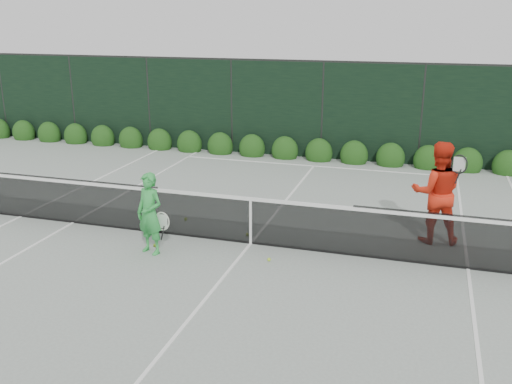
% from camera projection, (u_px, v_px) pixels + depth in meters
% --- Properties ---
extents(ground, '(80.00, 80.00, 0.00)m').
position_uv_depth(ground, '(251.00, 244.00, 11.43)').
color(ground, gray).
rests_on(ground, ground).
extents(tennis_net, '(12.90, 0.10, 1.07)m').
position_uv_depth(tennis_net, '(249.00, 219.00, 11.27)').
color(tennis_net, black).
rests_on(tennis_net, ground).
extents(player_woman, '(0.68, 0.53, 1.58)m').
position_uv_depth(player_woman, '(150.00, 214.00, 10.78)').
color(player_woman, green).
rests_on(player_woman, ground).
extents(player_man, '(1.11, 0.92, 2.06)m').
position_uv_depth(player_man, '(437.00, 192.00, 11.26)').
color(player_man, red).
rests_on(player_man, ground).
extents(court_lines, '(11.03, 23.83, 0.01)m').
position_uv_depth(court_lines, '(251.00, 243.00, 11.42)').
color(court_lines, white).
rests_on(court_lines, ground).
extents(windscreen_fence, '(32.00, 21.07, 3.06)m').
position_uv_depth(windscreen_fence, '(196.00, 216.00, 8.50)').
color(windscreen_fence, black).
rests_on(windscreen_fence, ground).
extents(hedge_row, '(31.66, 0.65, 0.94)m').
position_uv_depth(hedge_row, '(319.00, 153.00, 17.88)').
color(hedge_row, '#17390F').
rests_on(hedge_row, ground).
extents(tennis_balls, '(2.44, 1.64, 0.07)m').
position_uv_depth(tennis_balls, '(213.00, 239.00, 11.60)').
color(tennis_balls, '#B2DD31').
rests_on(tennis_balls, ground).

